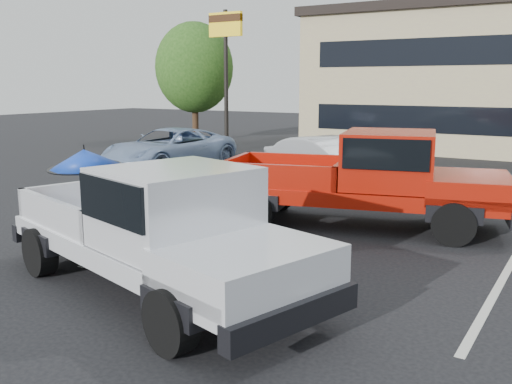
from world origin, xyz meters
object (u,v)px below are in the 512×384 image
tree_left (194,68)px  red_pickup (379,175)px  blue_suv (169,149)px  motel_sign (226,43)px  silver_sedan (328,162)px  silver_pickup (165,225)px

tree_left → red_pickup: bearing=-41.0°
red_pickup → blue_suv: bearing=141.1°
motel_sign → blue_suv: 6.69m
tree_left → silver_sedan: (11.33, -8.47, -3.02)m
silver_sedan → blue_suv: bearing=109.9°
motel_sign → blue_suv: (1.17, -5.27, -3.94)m
tree_left → silver_sedan: 14.47m
blue_suv → motel_sign: bearing=108.4°
red_pickup → silver_sedan: red_pickup is taller
motel_sign → blue_suv: bearing=-77.5°
motel_sign → red_pickup: 14.35m
motel_sign → red_pickup: motel_sign is taller
motel_sign → blue_suv: size_ratio=1.18×
red_pickup → tree_left: bearing=124.5°
tree_left → blue_suv: 10.21m
red_pickup → silver_sedan: size_ratio=1.49×
motel_sign → silver_sedan: motel_sign is taller
tree_left → silver_sedan: size_ratio=1.40×
tree_left → silver_pickup: tree_left is taller
silver_pickup → blue_suv: size_ratio=1.18×
red_pickup → blue_suv: red_pickup is taller
motel_sign → tree_left: (-4.00, 3.00, -0.92)m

